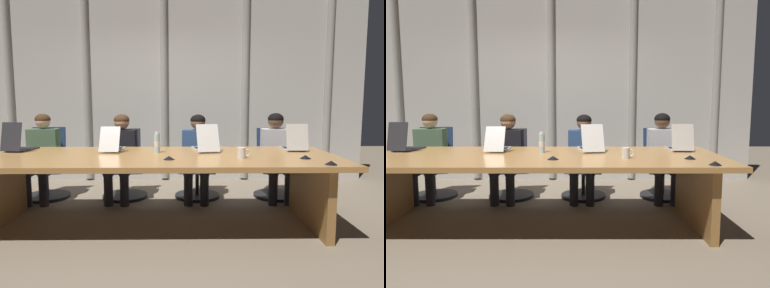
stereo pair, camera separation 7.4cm
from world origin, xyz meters
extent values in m
plane|color=#7F705B|center=(0.00, 0.00, 0.00)|extent=(12.91, 12.91, 0.00)
cube|color=#B77F42|center=(0.00, 0.00, 0.72)|extent=(3.76, 1.38, 0.05)
cube|color=black|center=(0.00, 0.00, 0.65)|extent=(3.20, 0.10, 0.06)
cube|color=olive|center=(1.63, 0.00, 0.35)|extent=(0.08, 1.17, 0.69)
cube|color=beige|center=(0.00, 2.23, 1.55)|extent=(6.46, 0.10, 3.11)
cylinder|color=#A39E96|center=(-2.49, 2.17, 1.55)|extent=(0.12, 0.12, 3.04)
cylinder|color=#A39E96|center=(-1.26, 2.17, 1.55)|extent=(0.12, 0.12, 3.04)
cylinder|color=#A39E96|center=(-0.02, 2.17, 1.55)|extent=(0.12, 0.12, 3.04)
cylinder|color=#A39E96|center=(1.29, 2.17, 1.55)|extent=(0.12, 0.12, 3.04)
cylinder|color=#A39E96|center=(2.64, 2.17, 1.55)|extent=(0.12, 0.12, 3.04)
cube|color=#2D2D33|center=(-1.53, 0.41, 0.75)|extent=(0.27, 0.36, 0.02)
cube|color=black|center=(-1.53, 0.44, 0.76)|extent=(0.21, 0.21, 0.00)
cube|color=#2D2D33|center=(-1.55, 0.22, 0.92)|extent=(0.23, 0.11, 0.31)
cube|color=black|center=(-1.55, 0.22, 0.92)|extent=(0.21, 0.09, 0.28)
cube|color=beige|center=(-0.49, 0.41, 0.75)|extent=(0.21, 0.31, 0.02)
cube|color=black|center=(-0.49, 0.44, 0.76)|extent=(0.18, 0.17, 0.00)
cube|color=beige|center=(-0.49, 0.19, 0.89)|extent=(0.21, 0.15, 0.26)
cube|color=black|center=(-0.49, 0.19, 0.89)|extent=(0.19, 0.13, 0.23)
cube|color=beige|center=(0.54, 0.43, 0.75)|extent=(0.28, 0.37, 0.02)
cube|color=black|center=(0.53, 0.45, 0.76)|extent=(0.23, 0.21, 0.00)
cube|color=beige|center=(0.57, 0.18, 0.90)|extent=(0.26, 0.19, 0.29)
cube|color=black|center=(0.57, 0.19, 0.91)|extent=(0.23, 0.17, 0.26)
cube|color=beige|center=(1.56, 0.42, 0.75)|extent=(0.24, 0.32, 0.02)
cube|color=black|center=(1.56, 0.44, 0.76)|extent=(0.21, 0.18, 0.00)
cube|color=beige|center=(1.55, 0.23, 0.90)|extent=(0.24, 0.09, 0.29)
cube|color=black|center=(1.55, 0.23, 0.91)|extent=(0.22, 0.07, 0.26)
cube|color=navy|center=(-1.54, 1.09, 0.40)|extent=(0.53, 0.53, 0.08)
cube|color=navy|center=(-1.57, 1.31, 0.69)|extent=(0.44, 0.17, 0.50)
cylinder|color=#262628|center=(-1.54, 1.09, 0.20)|extent=(0.05, 0.05, 0.32)
cylinder|color=black|center=(-1.54, 1.09, 0.02)|extent=(0.60, 0.60, 0.04)
cube|color=#2D2D38|center=(-0.50, 1.09, 0.40)|extent=(0.53, 0.53, 0.08)
cube|color=#2D2D38|center=(-0.52, 1.31, 0.68)|extent=(0.44, 0.17, 0.48)
cylinder|color=#262628|center=(-0.50, 1.09, 0.20)|extent=(0.05, 0.05, 0.32)
cylinder|color=black|center=(-0.50, 1.09, 0.02)|extent=(0.60, 0.60, 0.04)
cube|color=navy|center=(0.48, 1.09, 0.40)|extent=(0.50, 0.50, 0.08)
cube|color=navy|center=(0.49, 1.31, 0.67)|extent=(0.44, 0.13, 0.45)
cylinder|color=#262628|center=(0.48, 1.09, 0.20)|extent=(0.05, 0.05, 0.32)
cylinder|color=black|center=(0.48, 1.09, 0.02)|extent=(0.60, 0.60, 0.04)
cube|color=navy|center=(1.56, 1.09, 0.40)|extent=(0.50, 0.50, 0.08)
cube|color=navy|center=(1.54, 1.31, 0.68)|extent=(0.44, 0.14, 0.48)
cylinder|color=#262628|center=(1.56, 1.09, 0.20)|extent=(0.05, 0.05, 0.32)
cylinder|color=black|center=(1.56, 1.09, 0.02)|extent=(0.60, 0.60, 0.04)
cube|color=#4C6B4C|center=(-1.55, 1.07, 0.69)|extent=(0.39, 0.24, 0.49)
sphere|color=beige|center=(-1.55, 1.07, 1.04)|extent=(0.19, 0.19, 0.19)
ellipsoid|color=#472D19|center=(-1.55, 1.07, 1.06)|extent=(0.20, 0.20, 0.14)
cylinder|color=#4C6B4C|center=(-1.39, 1.08, 0.74)|extent=(0.08, 0.14, 0.27)
cylinder|color=beige|center=(-1.38, 0.87, 0.63)|extent=(0.08, 0.30, 0.06)
cylinder|color=#4C6B4C|center=(-1.71, 1.06, 0.74)|extent=(0.08, 0.14, 0.27)
cylinder|color=beige|center=(-1.70, 0.85, 0.63)|extent=(0.08, 0.30, 0.06)
cylinder|color=#262833|center=(-1.44, 0.87, 0.41)|extent=(0.15, 0.41, 0.13)
cylinder|color=#262833|center=(-1.43, 0.69, 0.21)|extent=(0.11, 0.11, 0.42)
cylinder|color=#262833|center=(-1.64, 0.87, 0.41)|extent=(0.15, 0.41, 0.13)
cylinder|color=#262833|center=(-1.63, 0.69, 0.21)|extent=(0.11, 0.11, 0.42)
cube|color=black|center=(-0.52, 1.07, 0.68)|extent=(0.38, 0.24, 0.48)
sphere|color=tan|center=(-0.52, 1.07, 1.03)|extent=(0.20, 0.20, 0.20)
ellipsoid|color=#472D19|center=(-0.52, 1.07, 1.05)|extent=(0.20, 0.20, 0.15)
cylinder|color=black|center=(-0.36, 1.06, 0.73)|extent=(0.08, 0.14, 0.27)
cylinder|color=tan|center=(-0.37, 0.85, 0.61)|extent=(0.08, 0.30, 0.06)
cylinder|color=black|center=(-0.67, 1.08, 0.73)|extent=(0.08, 0.14, 0.27)
cylinder|color=tan|center=(-0.68, 0.87, 0.61)|extent=(0.08, 0.30, 0.06)
cylinder|color=#262833|center=(-0.42, 0.87, 0.41)|extent=(0.15, 0.41, 0.13)
cylinder|color=#262833|center=(-0.43, 0.69, 0.21)|extent=(0.11, 0.11, 0.42)
cylinder|color=#262833|center=(-0.62, 0.87, 0.41)|extent=(0.15, 0.41, 0.13)
cylinder|color=#262833|center=(-0.63, 0.69, 0.21)|extent=(0.11, 0.11, 0.42)
cube|color=#335184|center=(0.49, 1.07, 0.68)|extent=(0.42, 0.25, 0.48)
sphere|color=#8C6647|center=(0.49, 1.07, 1.02)|extent=(0.20, 0.20, 0.20)
ellipsoid|color=black|center=(0.49, 1.07, 1.05)|extent=(0.20, 0.20, 0.15)
cylinder|color=#335184|center=(0.66, 1.06, 0.73)|extent=(0.08, 0.14, 0.27)
cylinder|color=#8C6647|center=(0.64, 0.85, 0.61)|extent=(0.09, 0.30, 0.06)
cylinder|color=#335184|center=(0.32, 1.08, 0.73)|extent=(0.08, 0.14, 0.27)
cylinder|color=#8C6647|center=(0.30, 0.87, 0.61)|extent=(0.09, 0.30, 0.06)
cylinder|color=#262833|center=(0.57, 0.86, 0.41)|extent=(0.16, 0.41, 0.13)
cylinder|color=#262833|center=(0.56, 0.68, 0.21)|extent=(0.11, 0.11, 0.42)
cylinder|color=#262833|center=(0.37, 0.88, 0.41)|extent=(0.16, 0.41, 0.13)
cylinder|color=#262833|center=(0.36, 0.70, 0.21)|extent=(0.11, 0.11, 0.42)
cube|color=silver|center=(1.52, 1.07, 0.69)|extent=(0.36, 0.23, 0.49)
sphere|color=brown|center=(1.52, 1.07, 1.04)|extent=(0.20, 0.20, 0.20)
ellipsoid|color=black|center=(1.52, 1.07, 1.06)|extent=(0.21, 0.21, 0.15)
cylinder|color=silver|center=(1.67, 1.07, 0.74)|extent=(0.07, 0.14, 0.27)
cylinder|color=brown|center=(1.67, 0.86, 0.62)|extent=(0.07, 0.30, 0.06)
cylinder|color=silver|center=(1.37, 1.07, 0.74)|extent=(0.07, 0.14, 0.27)
cylinder|color=brown|center=(1.37, 0.86, 0.62)|extent=(0.07, 0.30, 0.06)
cylinder|color=#262833|center=(1.62, 0.87, 0.41)|extent=(0.14, 0.40, 0.13)
cylinder|color=#262833|center=(1.62, 0.69, 0.21)|extent=(0.11, 0.11, 0.42)
cylinder|color=#262833|center=(1.42, 0.87, 0.41)|extent=(0.14, 0.40, 0.13)
cylinder|color=#262833|center=(1.42, 0.69, 0.21)|extent=(0.11, 0.11, 0.42)
cylinder|color=silver|center=(0.02, 0.18, 0.85)|extent=(0.06, 0.06, 0.21)
cylinder|color=white|center=(0.02, 0.18, 0.84)|extent=(0.07, 0.07, 0.06)
cylinder|color=white|center=(0.02, 0.18, 0.96)|extent=(0.04, 0.04, 0.02)
cylinder|color=white|center=(0.87, -0.21, 0.80)|extent=(0.08, 0.08, 0.11)
torus|color=white|center=(0.92, -0.21, 0.80)|extent=(0.07, 0.01, 0.07)
cone|color=black|center=(1.61, -0.57, 0.76)|extent=(0.11, 0.11, 0.03)
cone|color=black|center=(0.17, -0.28, 0.76)|extent=(0.11, 0.11, 0.03)
cone|color=black|center=(1.49, -0.24, 0.76)|extent=(0.11, 0.11, 0.03)
camera|label=1|loc=(0.34, -3.63, 1.30)|focal=33.31mm
camera|label=2|loc=(0.41, -3.63, 1.30)|focal=33.31mm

